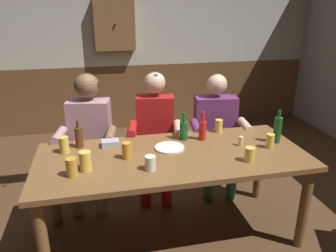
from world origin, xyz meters
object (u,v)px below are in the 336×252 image
(bottle_2, at_px, (202,129))
(pint_glass_5, at_px, (72,167))
(person_0, at_px, (89,134))
(table_candle, at_px, (241,141))
(person_2, at_px, (216,128))
(bottle_1, at_px, (79,137))
(pint_glass_1, at_px, (250,154))
(person_1, at_px, (155,131))
(bottle_3, at_px, (278,129))
(pint_glass_6, at_px, (219,126))
(bottle_0, at_px, (184,129))
(condiment_caddy, at_px, (110,143))
(pint_glass_0, at_px, (127,151))
(pint_glass_3, at_px, (64,145))
(pint_glass_7, at_px, (85,161))
(pint_glass_4, at_px, (270,141))
(wall_dart_cabinet, at_px, (115,24))
(plate_0, at_px, (170,148))
(dining_table, at_px, (173,165))
(pint_glass_2, at_px, (150,163))

(bottle_2, relative_size, pint_glass_5, 1.91)
(person_0, bearing_deg, table_candle, 162.27)
(person_2, relative_size, bottle_1, 5.16)
(person_0, height_order, pint_glass_1, person_0)
(person_1, xyz_separation_m, bottle_3, (0.92, -0.63, 0.17))
(pint_glass_6, bearing_deg, bottle_3, -40.24)
(bottle_0, bearing_deg, table_candle, -28.65)
(bottle_0, height_order, pint_glass_6, bottle_0)
(bottle_3, bearing_deg, person_1, 145.59)
(person_1, relative_size, pint_glass_1, 11.21)
(condiment_caddy, distance_m, pint_glass_0, 0.28)
(condiment_caddy, bearing_deg, pint_glass_1, -27.22)
(person_0, relative_size, pint_glass_5, 9.62)
(person_0, height_order, person_1, person_0)
(pint_glass_3, xyz_separation_m, pint_glass_7, (0.17, -0.34, 0.01))
(pint_glass_5, distance_m, pint_glass_7, 0.11)
(pint_glass_4, distance_m, wall_dart_cabinet, 2.90)
(bottle_2, distance_m, pint_glass_6, 0.25)
(plate_0, distance_m, bottle_2, 0.35)
(condiment_caddy, height_order, pint_glass_4, pint_glass_4)
(table_candle, height_order, pint_glass_3, pint_glass_3)
(table_candle, distance_m, condiment_caddy, 1.07)
(bottle_2, bearing_deg, person_2, 55.63)
(pint_glass_7, bearing_deg, dining_table, 10.23)
(dining_table, relative_size, person_2, 1.75)
(condiment_caddy, distance_m, bottle_3, 1.38)
(table_candle, distance_m, bottle_3, 0.33)
(person_0, bearing_deg, condiment_caddy, 122.84)
(person_2, height_order, bottle_3, person_2)
(person_0, relative_size, bottle_2, 5.04)
(pint_glass_3, xyz_separation_m, wall_dart_cabinet, (0.59, 2.34, 0.76))
(pint_glass_3, height_order, pint_glass_6, pint_glass_3)
(dining_table, height_order, plate_0, plate_0)
(person_1, height_order, pint_glass_2, person_1)
(bottle_2, bearing_deg, bottle_3, -17.93)
(person_0, distance_m, bottle_2, 1.06)
(plate_0, height_order, bottle_1, bottle_1)
(plate_0, relative_size, bottle_0, 0.98)
(person_0, xyz_separation_m, pint_glass_7, (-0.02, -0.80, 0.11))
(bottle_0, distance_m, bottle_2, 0.16)
(pint_glass_1, height_order, pint_glass_7, pint_glass_7)
(person_2, distance_m, pint_glass_5, 1.60)
(bottle_1, xyz_separation_m, wall_dart_cabinet, (0.48, 2.26, 0.73))
(dining_table, bearing_deg, plate_0, 89.58)
(bottle_1, bearing_deg, bottle_3, -8.99)
(person_1, xyz_separation_m, pint_glass_6, (0.53, -0.30, 0.12))
(bottle_2, distance_m, pint_glass_4, 0.56)
(person_1, relative_size, bottle_0, 5.05)
(pint_glass_5, bearing_deg, condiment_caddy, 58.02)
(plate_0, height_order, pint_glass_7, pint_glass_7)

